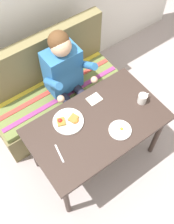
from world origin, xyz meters
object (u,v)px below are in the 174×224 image
Objects in this scene: person at (67,76)px; napkin at (94,99)px; couch at (54,93)px; plate_eggs at (120,130)px; plate_breakfast at (68,121)px; coffee_mug at (143,98)px; fork at (59,153)px; table at (97,128)px.

napkin is (0.05, -0.37, -0.01)m from person.
couch is 7.46× the size of plate_eggs.
person is at bearing 92.65° from plate_eggs.
plate_eggs is at bearing -46.97° from plate_breakfast.
coffee_mug is 0.88m from fork.
plate_breakfast is 1.57× the size of fork.
plate_breakfast is at bearing -169.80° from napkin.
table is 0.48m from coffee_mug.
napkin reaches higher than table.
coffee_mug reaches higher than plate_breakfast.
fork is (-0.22, -0.20, -0.01)m from plate_breakfast.
couch is 5.40× the size of plate_breakfast.
plate_eggs is at bearing -161.83° from coffee_mug.
plate_breakfast is 2.12× the size of napkin.
person reaches higher than plate_eggs.
person reaches higher than plate_breakfast.
fork is at bearing -117.23° from couch.
napkin is 0.74× the size of fork.
fork is (-0.88, 0.01, -0.05)m from coffee_mug.
person is at bearing 120.93° from coffee_mug.
couch is 12.20× the size of coffee_mug.
couch reaches higher than napkin.
table is 0.83m from couch.
fork is (-0.42, -0.81, 0.40)m from couch.
plate_eggs is at bearing -83.13° from couch.
napkin reaches higher than fork.
plate_eggs is (0.31, -0.33, -0.00)m from plate_breakfast.
plate_eggs is 0.37m from coffee_mug.
couch is 1.04m from coffee_mug.
coffee_mug is at bearing -39.32° from napkin.
couch is 8.47× the size of fork.
plate_eggs is 0.54m from fork.
plate_breakfast reaches higher than plate_eggs.
person is at bearing -66.12° from couch.
plate_eggs reaches higher than napkin.
plate_eggs is 1.53× the size of napkin.
plate_eggs is at bearing -56.45° from table.
table is 6.22× the size of plate_eggs.
couch is at bearing 113.88° from person.
table is 0.27m from napkin.
person is at bearing 57.74° from plate_breakfast.
person is (0.08, 0.59, 0.09)m from table.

